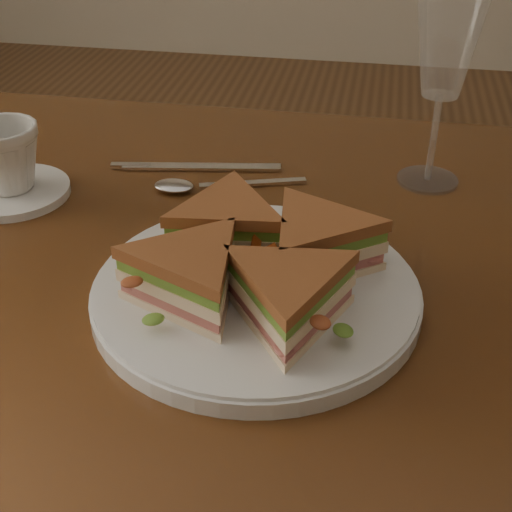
{
  "coord_description": "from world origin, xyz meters",
  "views": [
    {
      "loc": [
        0.13,
        -0.6,
        1.15
      ],
      "look_at": [
        0.03,
        -0.07,
        0.8
      ],
      "focal_mm": 50.0,
      "sensor_mm": 36.0,
      "label": 1
    }
  ],
  "objects_px": {
    "coffee_cup": "(5,158)",
    "sandwich_wedges": "(256,261)",
    "wine_glass": "(446,50)",
    "plate": "(256,294)",
    "table": "(239,331)",
    "spoon": "(193,186)",
    "knife": "(190,167)",
    "saucer": "(13,192)"
  },
  "relations": [
    {
      "from": "saucer",
      "to": "coffee_cup",
      "type": "relative_size",
      "value": 1.59
    },
    {
      "from": "spoon",
      "to": "coffee_cup",
      "type": "distance_m",
      "value": 0.22
    },
    {
      "from": "sandwich_wedges",
      "to": "knife",
      "type": "xyz_separation_m",
      "value": [
        -0.13,
        0.26,
        -0.04
      ]
    },
    {
      "from": "plate",
      "to": "knife",
      "type": "height_order",
      "value": "plate"
    },
    {
      "from": "table",
      "to": "plate",
      "type": "xyz_separation_m",
      "value": [
        0.03,
        -0.07,
        0.11
      ]
    },
    {
      "from": "knife",
      "to": "wine_glass",
      "type": "bearing_deg",
      "value": -5.59
    },
    {
      "from": "table",
      "to": "saucer",
      "type": "height_order",
      "value": "saucer"
    },
    {
      "from": "table",
      "to": "coffee_cup",
      "type": "distance_m",
      "value": 0.33
    },
    {
      "from": "table",
      "to": "sandwich_wedges",
      "type": "bearing_deg",
      "value": -66.02
    },
    {
      "from": "knife",
      "to": "spoon",
      "type": "bearing_deg",
      "value": -80.34
    },
    {
      "from": "sandwich_wedges",
      "to": "saucer",
      "type": "distance_m",
      "value": 0.36
    },
    {
      "from": "saucer",
      "to": "wine_glass",
      "type": "bearing_deg",
      "value": 14.48
    },
    {
      "from": "table",
      "to": "wine_glass",
      "type": "height_order",
      "value": "wine_glass"
    },
    {
      "from": "coffee_cup",
      "to": "sandwich_wedges",
      "type": "bearing_deg",
      "value": -41.68
    },
    {
      "from": "spoon",
      "to": "coffee_cup",
      "type": "xyz_separation_m",
      "value": [
        -0.21,
        -0.05,
        0.04
      ]
    },
    {
      "from": "coffee_cup",
      "to": "spoon",
      "type": "bearing_deg",
      "value": -1.31
    },
    {
      "from": "table",
      "to": "coffee_cup",
      "type": "height_order",
      "value": "coffee_cup"
    },
    {
      "from": "table",
      "to": "saucer",
      "type": "bearing_deg",
      "value": 164.35
    },
    {
      "from": "table",
      "to": "knife",
      "type": "height_order",
      "value": "knife"
    },
    {
      "from": "wine_glass",
      "to": "coffee_cup",
      "type": "distance_m",
      "value": 0.51
    },
    {
      "from": "wine_glass",
      "to": "knife",
      "type": "bearing_deg",
      "value": -176.42
    },
    {
      "from": "knife",
      "to": "saucer",
      "type": "relative_size",
      "value": 1.6
    },
    {
      "from": "plate",
      "to": "knife",
      "type": "distance_m",
      "value": 0.29
    },
    {
      "from": "sandwich_wedges",
      "to": "wine_glass",
      "type": "distance_m",
      "value": 0.34
    },
    {
      "from": "wine_glass",
      "to": "saucer",
      "type": "distance_m",
      "value": 0.52
    },
    {
      "from": "sandwich_wedges",
      "to": "coffee_cup",
      "type": "xyz_separation_m",
      "value": [
        -0.32,
        0.15,
        0.0
      ]
    },
    {
      "from": "plate",
      "to": "knife",
      "type": "xyz_separation_m",
      "value": [
        -0.13,
        0.26,
        -0.01
      ]
    },
    {
      "from": "plate",
      "to": "wine_glass",
      "type": "bearing_deg",
      "value": 59.63
    },
    {
      "from": "spoon",
      "to": "knife",
      "type": "bearing_deg",
      "value": 91.22
    },
    {
      "from": "table",
      "to": "spoon",
      "type": "relative_size",
      "value": 6.74
    },
    {
      "from": "table",
      "to": "sandwich_wedges",
      "type": "xyz_separation_m",
      "value": [
        0.03,
        -0.07,
        0.14
      ]
    },
    {
      "from": "sandwich_wedges",
      "to": "wine_glass",
      "type": "relative_size",
      "value": 1.27
    },
    {
      "from": "sandwich_wedges",
      "to": "spoon",
      "type": "relative_size",
      "value": 1.61
    },
    {
      "from": "coffee_cup",
      "to": "wine_glass",
      "type": "bearing_deg",
      "value": -1.57
    },
    {
      "from": "sandwich_wedges",
      "to": "wine_glass",
      "type": "bearing_deg",
      "value": 59.63
    },
    {
      "from": "coffee_cup",
      "to": "plate",
      "type": "bearing_deg",
      "value": -41.68
    },
    {
      "from": "sandwich_wedges",
      "to": "knife",
      "type": "relative_size",
      "value": 1.34
    },
    {
      "from": "spoon",
      "to": "wine_glass",
      "type": "bearing_deg",
      "value": -3.32
    },
    {
      "from": "sandwich_wedges",
      "to": "table",
      "type": "bearing_deg",
      "value": 113.98
    },
    {
      "from": "spoon",
      "to": "wine_glass",
      "type": "distance_m",
      "value": 0.33
    },
    {
      "from": "saucer",
      "to": "spoon",
      "type": "bearing_deg",
      "value": 14.74
    },
    {
      "from": "plate",
      "to": "spoon",
      "type": "distance_m",
      "value": 0.24
    }
  ]
}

